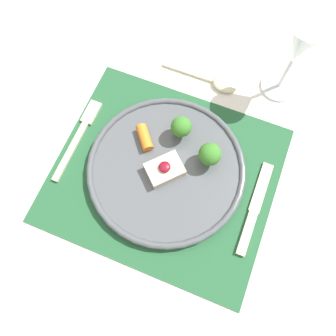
{
  "coord_description": "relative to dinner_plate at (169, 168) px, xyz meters",
  "views": [
    {
      "loc": [
        0.08,
        -0.18,
        1.32
      ],
      "look_at": [
        0.0,
        0.01,
        0.75
      ],
      "focal_mm": 35.0,
      "sensor_mm": 36.0,
      "label": 1
    }
  ],
  "objects": [
    {
      "name": "wine_glass_near",
      "position": [
        0.14,
        0.26,
        0.11
      ],
      "size": [
        0.08,
        0.08,
        0.18
      ],
      "color": "white",
      "rests_on": "dining_table"
    },
    {
      "name": "knife",
      "position": [
        0.17,
        -0.02,
        -0.01
      ],
      "size": [
        0.02,
        0.18,
        0.01
      ],
      "rotation": [
        0.0,
        0.0,
        0.03
      ],
      "color": "beige",
      "rests_on": "placemat"
    },
    {
      "name": "dining_table",
      "position": [
        -0.0,
        -0.01,
        -0.09
      ],
      "size": [
        1.49,
        1.27,
        0.73
      ],
      "color": "white",
      "rests_on": "ground_plane"
    },
    {
      "name": "dinner_plate",
      "position": [
        0.0,
        0.0,
        0.0
      ],
      "size": [
        0.3,
        0.3,
        0.07
      ],
      "color": "#4C5156",
      "rests_on": "placemat"
    },
    {
      "name": "ground_plane",
      "position": [
        -0.0,
        -0.01,
        -0.74
      ],
      "size": [
        8.0,
        8.0,
        0.0
      ],
      "primitive_type": "plane",
      "color": "brown"
    },
    {
      "name": "fork",
      "position": [
        -0.19,
        0.0,
        -0.01
      ],
      "size": [
        0.02,
        0.18,
        0.01
      ],
      "rotation": [
        0.0,
        0.0,
        0.04
      ],
      "color": "beige",
      "rests_on": "placemat"
    },
    {
      "name": "placemat",
      "position": [
        -0.0,
        -0.01,
        -0.02
      ],
      "size": [
        0.41,
        0.36,
        0.0
      ],
      "primitive_type": "cube",
      "color": "#235633",
      "rests_on": "dining_table"
    },
    {
      "name": "spoon",
      "position": [
        0.02,
        0.22,
        -0.01
      ],
      "size": [
        0.17,
        0.05,
        0.02
      ],
      "rotation": [
        0.0,
        0.0,
        0.01
      ],
      "color": "beige",
      "rests_on": "dining_table"
    }
  ]
}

